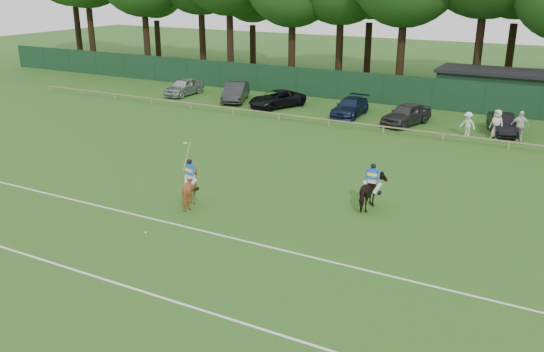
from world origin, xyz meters
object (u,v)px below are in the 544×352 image
Objects in this scene: spectator_mid at (520,126)px; spectator_right at (497,124)px; horse_chestnut at (191,188)px; utility_shed at (491,88)px; sedan_navy at (350,107)px; estate_black at (502,124)px; polo_ball at (146,233)px; sedan_grey at (236,92)px; hatch_grey at (406,114)px; horse_dark at (372,192)px; suv_black at (277,99)px; spectator_left at (468,124)px; sedan_silver at (184,87)px.

spectator_mid is 1.02× the size of spectator_right.
spectator_mid is (12.05, 19.24, 0.13)m from horse_chestnut.
spectator_mid is 10.16m from utility_shed.
sedan_navy reaches higher than estate_black.
estate_black is 1.39m from spectator_right.
spectator_right is 21.12× the size of polo_ball.
estate_black is (10.86, 20.43, -0.17)m from horse_chestnut.
estate_black is (21.46, -0.62, -0.12)m from sedan_grey.
hatch_grey reaches higher than estate_black.
horse_chestnut is 0.20× the size of utility_shed.
horse_chestnut is (-7.52, -3.51, 0.03)m from horse_dark.
sedan_grey is (-18.12, 17.54, -0.02)m from horse_dark.
horse_chestnut reaches higher than polo_ball.
horse_dark is 0.99× the size of spectator_mid.
spectator_left is at bearing 16.83° from suv_black.
horse_chestnut is 21.57m from suv_black.
hatch_grey is at bearing 165.71° from spectator_mid.
sedan_silver is at bearing 166.43° from spectator_mid.
horse_chestnut is 20.63m from spectator_left.
sedan_silver is at bearing -162.65° from utility_shed.
horse_dark is 1.00× the size of spectator_right.
horse_chestnut reaches higher than spectator_left.
spectator_right reaches higher than sedan_grey.
utility_shed reaches higher than spectator_left.
spectator_left is (4.47, -1.23, 0.06)m from hatch_grey.
spectator_mid is at bearing -7.94° from sedan_navy.
sedan_silver is at bearing 176.47° from sedan_navy.
spectator_left is 0.20× the size of utility_shed.
sedan_silver is at bearing -166.15° from hatch_grey.
sedan_grey is 2.91× the size of spectator_left.
sedan_silver is at bearing -37.12° from horse_dark.
suv_black is 2.50× the size of spectator_mid.
sedan_grey is at bearing 175.71° from sedan_navy.
horse_chestnut is at bearing 93.39° from polo_ball.
horse_dark is 25.21m from sedan_grey.
spectator_left is (19.53, -2.44, 0.03)m from sedan_grey.
sedan_silver is at bearing -30.19° from horse_chestnut.
spectator_mid reaches higher than horse_dark.
sedan_grey is 21.47m from estate_black.
hatch_grey is at bearing -80.17° from horse_chestnut.
sedan_grey is at bearing 160.63° from estate_black.
horse_chestnut is 20.33m from hatch_grey.
sedan_grey reaches higher than estate_black.
suv_black is at bearing -51.27° from horse_dark.
spectator_mid reaches higher than sedan_grey.
suv_black is 17.26m from estate_black.
spectator_left is (24.99, -2.48, 0.07)m from sedan_silver.
spectator_right is 24.89m from polo_ball.
sedan_silver is 0.92× the size of sedan_grey.
utility_shed is at bearing 16.56° from sedan_silver.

